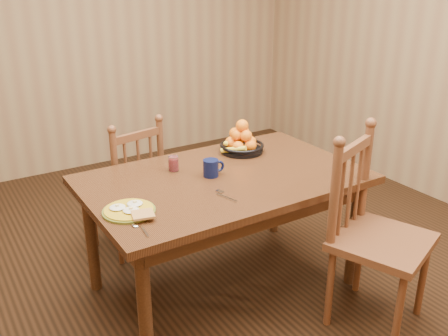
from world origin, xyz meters
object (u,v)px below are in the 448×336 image
coffee_mug (212,168)px  chair_near (375,235)px  dining_table (224,189)px  chair_far (129,188)px  breakfast_plate (130,210)px  fruit_bowl (241,142)px

coffee_mug → chair_near: bearing=-50.9°
dining_table → chair_near: chair_near is taller
dining_table → chair_far: 0.83m
chair_far → coffee_mug: bearing=98.4°
dining_table → chair_near: bearing=-52.3°
breakfast_plate → coffee_mug: bearing=17.8°
chair_far → chair_near: (0.85, -1.43, 0.06)m
breakfast_plate → fruit_bowl: fruit_bowl is taller
chair_near → breakfast_plate: chair_near is taller
dining_table → breakfast_plate: 0.67m
chair_far → chair_near: chair_near is taller
dining_table → coffee_mug: bearing=146.6°
chair_far → breakfast_plate: chair_far is taller
dining_table → chair_near: size_ratio=1.48×
fruit_bowl → chair_near: bearing=-77.4°
coffee_mug → fruit_bowl: fruit_bowl is taller
breakfast_plate → dining_table: bearing=12.9°
chair_far → coffee_mug: size_ratio=7.17×
chair_far → dining_table: bearing=101.5°
fruit_bowl → breakfast_plate: bearing=-155.5°
dining_table → chair_far: (-0.31, 0.74, -0.20)m
coffee_mug → fruit_bowl: 0.45m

